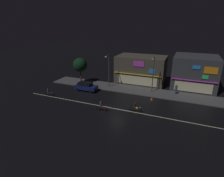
# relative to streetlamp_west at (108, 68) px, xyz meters

# --- Properties ---
(ground_plane) EXTENTS (140.00, 140.00, 0.00)m
(ground_plane) POSITION_rel_streetlamp_west_xyz_m (5.08, -8.42, -4.01)
(ground_plane) COLOR black
(lane_divider_stripe) EXTENTS (33.61, 0.16, 0.01)m
(lane_divider_stripe) POSITION_rel_streetlamp_west_xyz_m (5.08, -8.42, -4.00)
(lane_divider_stripe) COLOR beige
(lane_divider_stripe) RESTS_ON ground
(sidewalk_far) EXTENTS (35.38, 4.55, 0.14)m
(sidewalk_far) POSITION_rel_streetlamp_west_xyz_m (5.08, 0.48, -3.94)
(sidewalk_far) COLOR #4C4C4F
(sidewalk_far) RESTS_ON ground
(storefront_left_block) EXTENTS (10.22, 6.42, 5.81)m
(storefront_left_block) POSITION_rel_streetlamp_west_xyz_m (5.09, 5.88, -1.11)
(storefront_left_block) COLOR #4C443A
(storefront_left_block) RESTS_ON ground
(storefront_center_block) EXTENTS (8.10, 8.07, 6.42)m
(storefront_center_block) POSITION_rel_streetlamp_west_xyz_m (15.70, 6.71, -0.80)
(storefront_center_block) COLOR #383A3F
(storefront_center_block) RESTS_ON ground
(streetlamp_west) EXTENTS (0.44, 1.64, 6.49)m
(streetlamp_west) POSITION_rel_streetlamp_west_xyz_m (0.00, 0.00, 0.00)
(streetlamp_west) COLOR #47494C
(streetlamp_west) RESTS_ON sidewalk_far
(streetlamp_mid) EXTENTS (0.44, 1.64, 6.64)m
(streetlamp_mid) POSITION_rel_streetlamp_west_xyz_m (8.64, 0.46, 0.08)
(streetlamp_mid) COLOR #47494C
(streetlamp_mid) RESTS_ON sidewalk_far
(pedestrian_on_sidewalk) EXTENTS (0.42, 0.42, 1.85)m
(pedestrian_on_sidewalk) POSITION_rel_streetlamp_west_xyz_m (12.91, 1.22, -3.02)
(pedestrian_on_sidewalk) COLOR #334766
(pedestrian_on_sidewalk) RESTS_ON sidewalk_far
(street_tree) EXTENTS (2.97, 2.97, 5.41)m
(street_tree) POSITION_rel_streetlamp_west_xyz_m (-6.64, 0.21, 0.04)
(street_tree) COLOR #473323
(street_tree) RESTS_ON sidewalk_far
(parked_car_near_kerb) EXTENTS (4.30, 1.98, 1.67)m
(parked_car_near_kerb) POSITION_rel_streetlamp_west_xyz_m (-3.31, -3.27, -3.14)
(parked_car_near_kerb) COLOR navy
(parked_car_near_kerb) RESTS_ON ground
(motorcycle_lead) EXTENTS (1.90, 0.60, 1.52)m
(motorcycle_lead) POSITION_rel_streetlamp_west_xyz_m (3.12, -9.73, -3.38)
(motorcycle_lead) COLOR black
(motorcycle_lead) RESTS_ON ground
(motorcycle_following) EXTENTS (1.90, 0.60, 1.52)m
(motorcycle_following) POSITION_rel_streetlamp_west_xyz_m (-8.05, -8.33, -3.38)
(motorcycle_following) COLOR black
(motorcycle_following) RESTS_ON ground
(motorcycle_opposite_lane) EXTENTS (1.90, 0.60, 1.52)m
(motorcycle_opposite_lane) POSITION_rel_streetlamp_west_xyz_m (7.90, -8.11, -3.38)
(motorcycle_opposite_lane) COLOR black
(motorcycle_opposite_lane) RESTS_ON ground
(traffic_cone) EXTENTS (0.36, 0.36, 0.55)m
(traffic_cone) POSITION_rel_streetlamp_west_xyz_m (9.35, -2.96, -3.74)
(traffic_cone) COLOR orange
(traffic_cone) RESTS_ON ground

